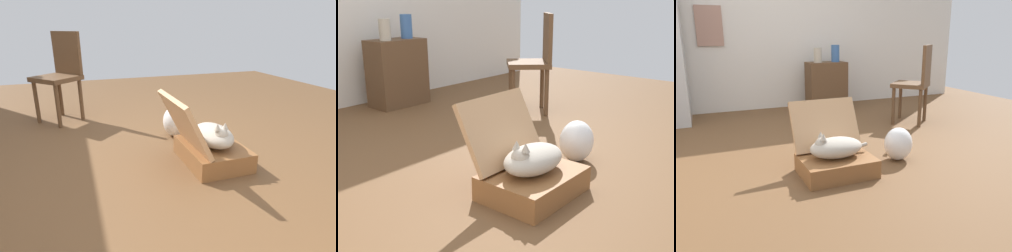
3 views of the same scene
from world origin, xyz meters
The scene contains 9 objects.
ground_plane centered at (0.00, 0.00, 0.00)m, with size 7.68×7.68×0.00m, color brown.
suitcase_base centered at (-0.24, -0.58, 0.08)m, with size 0.58×0.45×0.15m, color brown.
suitcase_lid centered at (-0.24, -0.33, 0.36)m, with size 0.58×0.45×0.04m, color tan.
cat centered at (-0.25, -0.58, 0.23)m, with size 0.52×0.28×0.22m.
plastic_bag_white centered at (0.40, -0.50, 0.15)m, with size 0.26×0.24×0.30m, color white.
side_table centered at (0.59, 1.85, 0.36)m, with size 0.59×0.34×0.71m, color brown.
vase_tall centered at (0.45, 1.80, 0.82)m, with size 0.12×0.12×0.22m, color #B7AD99.
vase_short centered at (0.74, 1.84, 0.84)m, with size 0.12×0.12×0.25m, color #38609E.
chair centered at (1.31, 0.54, 0.55)m, with size 0.60×0.59×0.99m.
Camera 2 is at (-2.10, -1.92, 1.15)m, focal length 44.76 mm.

